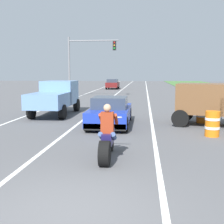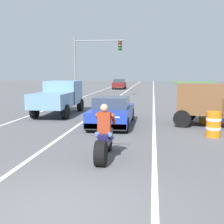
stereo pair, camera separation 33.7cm
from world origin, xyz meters
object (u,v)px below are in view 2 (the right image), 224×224
construction_barrel_far (190,106)px  construction_barrel_nearest (214,124)px  pickup_truck_left_lane_light_blue (59,96)px  construction_barrel_mid (205,113)px  traffic_light_mast_near (90,57)px  sports_car_blue (112,112)px  distant_car_far_ahead (119,84)px  motorcycle_with_rider (104,139)px  pickup_truck_right_shoulder_brown (224,103)px

construction_barrel_far → construction_barrel_nearest: bearing=-88.4°
pickup_truck_left_lane_light_blue → construction_barrel_mid: (8.12, -1.90, -0.60)m
construction_barrel_mid → construction_barrel_far: 2.86m
traffic_light_mast_near → construction_barrel_mid: (8.84, -14.24, -3.52)m
traffic_light_mast_near → construction_barrel_nearest: (8.62, -17.46, -3.52)m
construction_barrel_mid → sports_car_blue: bearing=-164.6°
construction_barrel_nearest → distant_car_far_ahead: bearing=102.8°
construction_barrel_far → sports_car_blue: bearing=-135.2°
sports_car_blue → pickup_truck_left_lane_light_blue: size_ratio=0.90×
pickup_truck_left_lane_light_blue → sports_car_blue: bearing=-40.9°
motorcycle_with_rider → pickup_truck_left_lane_light_blue: pickup_truck_left_lane_light_blue is taller
pickup_truck_left_lane_light_blue → construction_barrel_mid: pickup_truck_left_lane_light_blue is taller
construction_barrel_nearest → distant_car_far_ahead: (-7.43, 32.66, 0.27)m
sports_car_blue → construction_barrel_mid: 4.66m
construction_barrel_nearest → distant_car_far_ahead: distant_car_far_ahead is taller
traffic_light_mast_near → distant_car_far_ahead: (1.18, 15.20, -3.25)m
construction_barrel_nearest → distant_car_far_ahead: size_ratio=0.25×
pickup_truck_left_lane_light_blue → pickup_truck_right_shoulder_brown: (8.79, -2.79, 0.00)m
sports_car_blue → construction_barrel_mid: bearing=15.4°
sports_car_blue → pickup_truck_left_lane_light_blue: (-3.63, 3.14, 0.48)m
pickup_truck_right_shoulder_brown → motorcycle_with_rider: bearing=-128.1°
construction_barrel_nearest → construction_barrel_far: bearing=91.6°
pickup_truck_left_lane_light_blue → pickup_truck_right_shoulder_brown: same height
distant_car_far_ahead → sports_car_blue: bearing=-84.1°
motorcycle_with_rider → pickup_truck_left_lane_light_blue: size_ratio=0.46×
pickup_truck_left_lane_light_blue → distant_car_far_ahead: bearing=89.0°
motorcycle_with_rider → sports_car_blue: 5.56m
traffic_light_mast_near → construction_barrel_far: bearing=-53.5°
motorcycle_with_rider → pickup_truck_right_shoulder_brown: bearing=51.9°
pickup_truck_left_lane_light_blue → construction_barrel_nearest: pickup_truck_left_lane_light_blue is taller
pickup_truck_right_shoulder_brown → distant_car_far_ahead: size_ratio=1.29×
construction_barrel_mid → distant_car_far_ahead: (-7.66, 29.44, 0.27)m
pickup_truck_right_shoulder_brown → construction_barrel_nearest: bearing=-111.0°
motorcycle_with_rider → construction_barrel_nearest: 5.14m
construction_barrel_mid → construction_barrel_far: bearing=98.0°
distant_car_far_ahead → pickup_truck_left_lane_light_blue: bearing=-91.0°
pickup_truck_right_shoulder_brown → distant_car_far_ahead: pickup_truck_right_shoulder_brown is taller
pickup_truck_right_shoulder_brown → distant_car_far_ahead: bearing=105.4°
pickup_truck_left_lane_light_blue → pickup_truck_right_shoulder_brown: bearing=-17.6°
sports_car_blue → construction_barrel_mid: (4.49, 1.24, -0.13)m
traffic_light_mast_near → construction_barrel_mid: bearing=-58.2°
construction_barrel_nearest → pickup_truck_right_shoulder_brown: bearing=69.0°
traffic_light_mast_near → pickup_truck_right_shoulder_brown: bearing=-57.8°
construction_barrel_nearest → traffic_light_mast_near: bearing=116.3°
sports_car_blue → pickup_truck_right_shoulder_brown: size_ratio=0.84×
construction_barrel_far → distant_car_far_ahead: distant_car_far_ahead is taller
motorcycle_with_rider → traffic_light_mast_near: size_ratio=0.37×
sports_car_blue → construction_barrel_nearest: 4.71m
traffic_light_mast_near → construction_barrel_nearest: traffic_light_mast_near is taller
pickup_truck_right_shoulder_brown → construction_barrel_nearest: pickup_truck_right_shoulder_brown is taller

